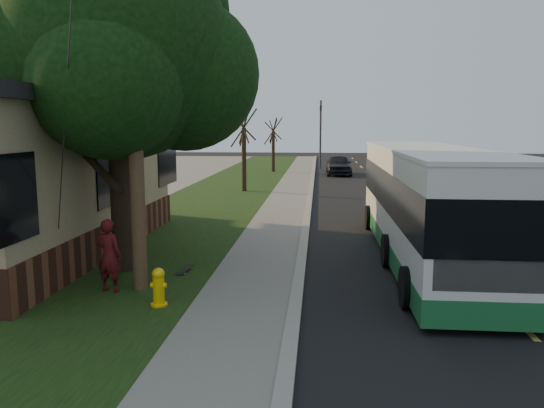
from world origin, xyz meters
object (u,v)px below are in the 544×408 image
at_px(transit_bus, 428,201).
at_px(skateboarder, 109,255).
at_px(fire_hydrant, 159,287).
at_px(distant_car, 339,165).
at_px(utility_pole, 132,67).
at_px(skateboard_main, 185,269).
at_px(traffic_signal, 320,130).
at_px(bare_tree_near, 244,151).
at_px(bare_tree_far, 273,146).
at_px(leafy_tree, 120,51).
at_px(dumpster, 124,198).

bearing_deg(transit_bus, skateboarder, -153.11).
distance_m(fire_hydrant, distant_car, 28.84).
distance_m(utility_pole, distant_car, 28.25).
bearing_deg(skateboard_main, utility_pole, -113.21).
bearing_deg(utility_pole, distant_car, 79.47).
bearing_deg(traffic_signal, bare_tree_near, -104.04).
bearing_deg(skateboarder, bare_tree_far, -80.00).
height_order(leafy_tree, dumpster, leafy_tree).
xyz_separation_m(traffic_signal, distant_car, (1.31, -5.50, -2.43)).
distance_m(leafy_tree, bare_tree_near, 15.66).
relative_size(leafy_tree, traffic_signal, 1.42).
bearing_deg(distant_car, bare_tree_near, -117.59).
bearing_deg(distant_car, dumpster, -116.16).
bearing_deg(bare_tree_far, skateboarder, -91.70).
height_order(fire_hydrant, transit_bus, transit_bus).
height_order(fire_hydrant, dumpster, dumpster).
xyz_separation_m(bare_tree_far, transit_bus, (6.26, -25.63, -0.45)).
distance_m(skateboarder, distant_car, 28.32).
bearing_deg(bare_tree_far, utility_pole, -90.60).
bearing_deg(utility_pole, traffic_signal, 83.42).
distance_m(bare_tree_near, skateboarder, 17.29).
relative_size(bare_tree_near, distant_car, 1.00).
bearing_deg(fire_hydrant, distant_car, 81.21).
xyz_separation_m(bare_tree_near, skateboarder, (-0.37, -17.24, -1.32)).
xyz_separation_m(skateboard_main, distant_car, (4.51, 26.10, 0.61)).
height_order(skateboarder, distant_car, skateboarder).
distance_m(bare_tree_near, skateboard_main, 15.75).
relative_size(bare_tree_near, bare_tree_far, 1.07).
bearing_deg(transit_bus, skateboard_main, -161.69).
relative_size(bare_tree_near, skateboard_main, 5.79).
bearing_deg(bare_tree_far, distant_car, -17.31).
xyz_separation_m(utility_pole, dumpster, (-3.70, 8.94, -3.88)).
xyz_separation_m(bare_tree_far, skateboarder, (-0.87, -29.24, -1.17)).
distance_m(leafy_tree, skateboard_main, 5.26).
relative_size(transit_bus, skateboarder, 7.05).
xyz_separation_m(leafy_tree, skateboard_main, (1.47, -0.25, -5.05)).
height_order(leafy_tree, traffic_signal, leafy_tree).
bearing_deg(transit_bus, bare_tree_far, 103.72).
bearing_deg(traffic_signal, distant_car, -76.64).
relative_size(traffic_signal, skateboard_main, 7.40).
xyz_separation_m(utility_pole, transit_bus, (6.56, 3.38, -3.07)).
relative_size(bare_tree_far, dumpster, 2.33).
xyz_separation_m(fire_hydrant, distant_car, (4.41, 28.50, 0.30)).
distance_m(fire_hydrant, transit_bus, 7.39).
relative_size(utility_pole, leafy_tree, 1.16).
bearing_deg(skateboarder, bare_tree_near, -79.52).
height_order(bare_tree_near, distant_car, bare_tree_near).
distance_m(skateboard_main, dumpster, 8.69).
bearing_deg(distant_car, leafy_tree, -103.80).
bearing_deg(bare_tree_near, leafy_tree, -92.50).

